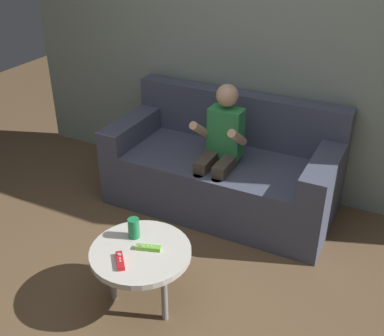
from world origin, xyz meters
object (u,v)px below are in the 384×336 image
Objects in this scene: game_remote_lime_near_edge at (148,248)px; couch at (224,169)px; person_seated_on_couch at (220,147)px; soda_can at (134,228)px; coffee_table at (141,255)px; game_remote_red_center at (120,261)px.

couch is at bearing 92.59° from game_remote_lime_near_edge.
soda_can is at bearing -96.94° from person_seated_on_couch.
game_remote_lime_near_edge reaches higher than coffee_table.
couch is 1.22m from coffee_table.
game_remote_red_center is at bearing -115.32° from game_remote_lime_near_edge.
person_seated_on_couch reaches higher than game_remote_red_center.
soda_can is (-0.13, 0.06, 0.05)m from game_remote_lime_near_edge.
soda_can reaches higher than coffee_table.
soda_can is (-0.06, 0.22, 0.05)m from game_remote_red_center.
coffee_table is 0.16m from soda_can.
person_seated_on_couch is at bearing 88.82° from coffee_table.
person_seated_on_couch is at bearing -77.75° from couch.
coffee_table is (0.02, -1.22, 0.06)m from couch.
person_seated_on_couch is 7.73× the size of game_remote_red_center.
game_remote_red_center is (-0.08, -0.16, 0.00)m from game_remote_lime_near_edge.
game_remote_lime_near_edge is (0.02, -1.02, -0.17)m from person_seated_on_couch.
couch reaches higher than game_remote_red_center.
person_seated_on_couch is at bearing 90.87° from game_remote_lime_near_edge.
coffee_table is at bearing 74.34° from game_remote_red_center.
game_remote_red_center is 1.07× the size of soda_can.
couch is 1.69× the size of person_seated_on_couch.
game_remote_red_center reaches higher than coffee_table.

